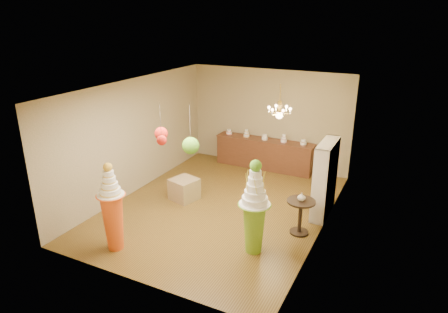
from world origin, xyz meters
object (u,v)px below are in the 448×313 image
at_px(pedestal_green, 254,215).
at_px(round_table, 300,212).
at_px(sideboard, 264,153).
at_px(pedestal_orange, 113,215).

bearing_deg(pedestal_green, round_table, 59.85).
relative_size(pedestal_green, sideboard, 0.65).
bearing_deg(sideboard, pedestal_orange, -101.22).
bearing_deg(round_table, pedestal_orange, -144.90).
bearing_deg(pedestal_green, sideboard, 108.51).
xyz_separation_m(pedestal_orange, round_table, (3.20, 2.25, -0.25)).
distance_m(pedestal_green, sideboard, 4.63).
distance_m(pedestal_orange, sideboard, 5.66).
relative_size(sideboard, round_table, 3.86).
bearing_deg(sideboard, round_table, -57.47).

